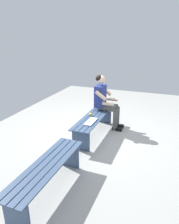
{
  "coord_description": "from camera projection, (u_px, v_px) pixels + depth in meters",
  "views": [
    {
      "loc": [
        3.99,
        1.41,
        2.13
      ],
      "look_at": [
        0.68,
        0.15,
        0.79
      ],
      "focal_mm": 33.57,
      "sensor_mm": 36.0,
      "label": 1
    }
  ],
  "objects": [
    {
      "name": "bench_far",
      "position": [
        47.0,
        172.0,
        2.9
      ],
      "size": [
        1.56,
        0.42,
        0.44
      ],
      "rotation": [
        0.0,
        0.0,
        -0.02
      ],
      "color": "#384C6B",
      "rests_on": "ground"
    },
    {
      "name": "bench_near",
      "position": [
        94.0,
        120.0,
        4.59
      ],
      "size": [
        1.69,
        0.42,
        0.44
      ],
      "rotation": [
        0.0,
        0.0,
        -0.02
      ],
      "color": "#384C6B",
      "rests_on": "ground"
    },
    {
      "name": "book_open",
      "position": [
        91.0,
        122.0,
        4.23
      ],
      "size": [
        0.41,
        0.16,
        0.02
      ],
      "rotation": [
        0.0,
        0.0,
        -0.02
      ],
      "color": "white",
      "rests_on": "bench_near"
    },
    {
      "name": "apple",
      "position": [
        91.0,
        114.0,
        4.54
      ],
      "size": [
        0.07,
        0.07,
        0.07
      ],
      "primitive_type": "sphere",
      "color": "gold",
      "rests_on": "bench_near"
    },
    {
      "name": "ground_plane",
      "position": [
        130.0,
        169.0,
        3.53
      ],
      "size": [
        10.0,
        7.0,
        0.04
      ],
      "primitive_type": "cube",
      "color": "#9E9E99"
    },
    {
      "name": "person_seated",
      "position": [
        105.0,
        100.0,
        4.85
      ],
      "size": [
        0.5,
        0.69,
        1.25
      ],
      "color": "navy",
      "rests_on": "ground"
    }
  ]
}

